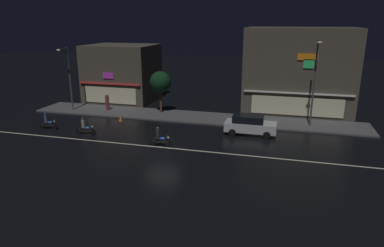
{
  "coord_description": "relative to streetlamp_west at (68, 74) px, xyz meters",
  "views": [
    {
      "loc": [
        8.67,
        -23.44,
        9.35
      ],
      "look_at": [
        1.68,
        2.56,
        1.31
      ],
      "focal_mm": 32.44,
      "sensor_mm": 36.0,
      "label": 1
    }
  ],
  "objects": [
    {
      "name": "storefront_left_block",
      "position": [
        3.06,
        6.26,
        -0.74
      ],
      "size": [
        7.69,
        6.64,
        6.62
      ],
      "color": "#4C443A",
      "rests_on": "ground"
    },
    {
      "name": "motorcycle_lead",
      "position": [
        1.59,
        -6.06,
        -3.41
      ],
      "size": [
        1.9,
        0.6,
        1.52
      ],
      "rotation": [
        0.0,
        0.0,
        0.08
      ],
      "color": "black",
      "rests_on": "ground"
    },
    {
      "name": "parked_car_near_kerb",
      "position": [
        19.18,
        -2.88,
        -3.18
      ],
      "size": [
        4.3,
        1.98,
        1.67
      ],
      "rotation": [
        0.0,
        0.0,
        3.14
      ],
      "color": "silver",
      "rests_on": "ground"
    },
    {
      "name": "motorcycle_following",
      "position": [
        5.67,
        -6.61,
        -3.41
      ],
      "size": [
        1.9,
        0.6,
        1.52
      ],
      "rotation": [
        0.0,
        0.0,
        0.1
      ],
      "color": "black",
      "rests_on": "ground"
    },
    {
      "name": "motorcycle_opposite_lane",
      "position": [
        12.74,
        -7.59,
        -3.41
      ],
      "size": [
        1.9,
        0.6,
        1.52
      ],
      "rotation": [
        0.0,
        0.0,
        0.06
      ],
      "color": "black",
      "rests_on": "ground"
    },
    {
      "name": "storefront_center_block",
      "position": [
        23.05,
        6.42,
        0.28
      ],
      "size": [
        10.85,
        6.95,
        8.66
      ],
      "color": "#4C443A",
      "rests_on": "ground"
    },
    {
      "name": "sidewalk_far",
      "position": [
        13.06,
        0.95,
        -3.97
      ],
      "size": [
        33.31,
        4.13,
        0.14
      ],
      "primitive_type": "cube",
      "color": "#4C4C4F",
      "rests_on": "ground"
    },
    {
      "name": "street_tree",
      "position": [
        9.53,
        1.68,
        -0.74
      ],
      "size": [
        2.17,
        2.17,
        4.27
      ],
      "color": "#473323",
      "rests_on": "sidewalk_far"
    },
    {
      "name": "traffic_cone",
      "position": [
        6.75,
        -2.08,
        -3.77
      ],
      "size": [
        0.36,
        0.36,
        0.55
      ],
      "primitive_type": "cone",
      "color": "orange",
      "rests_on": "ground"
    },
    {
      "name": "ground_plane",
      "position": [
        13.06,
        -7.86,
        -4.04
      ],
      "size": [
        140.0,
        140.0,
        0.0
      ],
      "primitive_type": "plane",
      "color": "black"
    },
    {
      "name": "streetlamp_mid",
      "position": [
        24.27,
        0.51,
        0.56
      ],
      "size": [
        0.44,
        1.64,
        7.63
      ],
      "color": "#47494C",
      "rests_on": "sidewalk_far"
    },
    {
      "name": "streetlamp_west",
      "position": [
        0.0,
        0.0,
        0.0
      ],
      "size": [
        0.44,
        1.64,
        6.55
      ],
      "color": "#47494C",
      "rests_on": "sidewalk_far"
    },
    {
      "name": "pedestrian_on_sidewalk",
      "position": [
        3.68,
        1.06,
        -3.09
      ],
      "size": [
        0.39,
        0.39,
        1.77
      ],
      "rotation": [
        0.0,
        0.0,
        3.18
      ],
      "color": "brown",
      "rests_on": "sidewalk_far"
    },
    {
      "name": "lane_divider_stripe",
      "position": [
        13.06,
        -7.86,
        -4.04
      ],
      "size": [
        31.64,
        0.16,
        0.01
      ],
      "primitive_type": "cube",
      "color": "beige",
      "rests_on": "ground"
    }
  ]
}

